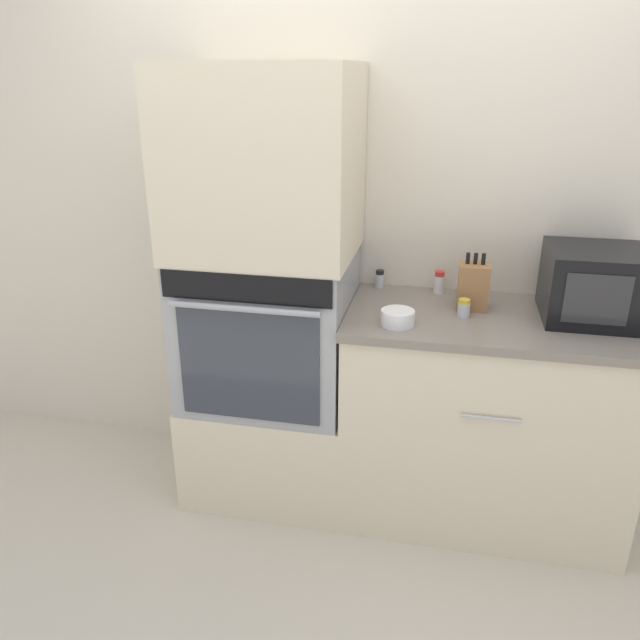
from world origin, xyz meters
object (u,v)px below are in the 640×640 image
(condiment_jar_near, at_px, (439,282))
(wall_oven, at_px, (269,326))
(knife_block, at_px, (473,286))
(microwave, at_px, (594,284))
(condiment_jar_mid, at_px, (464,308))
(bowl, at_px, (398,318))
(condiment_jar_far, at_px, (380,279))

(condiment_jar_near, bearing_deg, wall_oven, -160.93)
(wall_oven, xyz_separation_m, knife_block, (0.84, 0.08, 0.22))
(microwave, relative_size, condiment_jar_mid, 5.05)
(bowl, distance_m, condiment_jar_near, 0.44)
(bowl, xyz_separation_m, condiment_jar_mid, (0.25, 0.14, 0.01))
(microwave, height_order, knife_block, microwave)
(condiment_jar_mid, bearing_deg, knife_block, 73.53)
(microwave, relative_size, condiment_jar_near, 3.73)
(microwave, xyz_separation_m, condiment_jar_near, (-0.59, 0.18, -0.09))
(wall_oven, xyz_separation_m, condiment_jar_near, (0.70, 0.24, 0.17))
(condiment_jar_near, relative_size, condiment_jar_mid, 1.35)
(condiment_jar_near, bearing_deg, condiment_jar_mid, -68.61)
(bowl, xyz_separation_m, condiment_jar_far, (-0.12, 0.43, 0.01))
(condiment_jar_mid, bearing_deg, condiment_jar_far, 142.05)
(wall_oven, relative_size, knife_block, 3.01)
(bowl, distance_m, condiment_jar_mid, 0.28)
(knife_block, bearing_deg, condiment_jar_mid, -106.47)
(condiment_jar_mid, distance_m, condiment_jar_far, 0.47)
(microwave, height_order, condiment_jar_mid, microwave)
(bowl, height_order, condiment_jar_near, condiment_jar_near)
(knife_block, xyz_separation_m, condiment_jar_near, (-0.14, 0.16, -0.05))
(condiment_jar_far, bearing_deg, bowl, -74.24)
(microwave, bearing_deg, knife_block, 177.41)
(microwave, distance_m, condiment_jar_far, 0.88)
(wall_oven, height_order, knife_block, knife_block)
(bowl, height_order, condiment_jar_mid, condiment_jar_mid)
(microwave, relative_size, knife_block, 1.58)
(knife_block, relative_size, bowl, 1.79)
(microwave, height_order, condiment_jar_near, microwave)
(bowl, relative_size, condiment_jar_far, 1.62)
(microwave, bearing_deg, bowl, -162.45)
(microwave, distance_m, condiment_jar_mid, 0.50)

